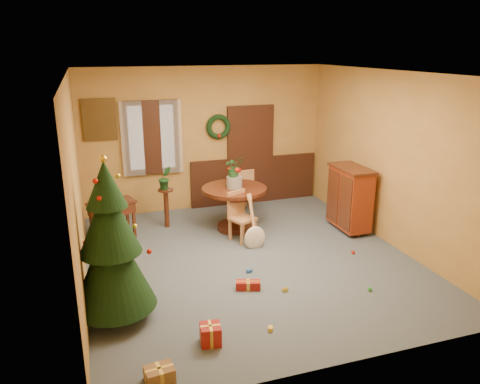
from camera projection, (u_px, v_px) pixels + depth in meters
name	position (u px, v px, depth m)	size (l,w,h in m)	color
room_envelope	(216.00, 155.00, 9.67)	(5.50, 5.50, 5.50)	#384252
dining_table	(234.00, 200.00, 8.55)	(1.18, 1.18, 0.81)	black
urn	(234.00, 182.00, 8.45)	(0.28, 0.28, 0.21)	slate
centerpiece_plant	(234.00, 166.00, 8.36)	(0.34, 0.29, 0.38)	#1E4C23
chair_near	(240.00, 214.00, 8.12)	(0.50, 0.50, 0.88)	#9E703F
chair_far	(243.00, 189.00, 9.56)	(0.42, 0.42, 0.89)	#9E703F
guitar	(255.00, 224.00, 7.80)	(0.37, 0.17, 0.87)	beige
plant_stand	(166.00, 204.00, 8.70)	(0.29, 0.29, 0.74)	black
stand_plant	(165.00, 178.00, 8.55)	(0.24, 0.20, 0.44)	#19471E
christmas_tree	(111.00, 245.00, 5.58)	(1.02, 1.02, 2.10)	#382111
writing_desk	(112.00, 211.00, 8.12)	(0.87, 0.62, 0.70)	black
sideboard	(350.00, 197.00, 8.51)	(0.50, 0.94, 1.20)	#631E0B
gift_a	(160.00, 374.00, 4.75)	(0.31, 0.24, 0.16)	brown
gift_b	(211.00, 334.00, 5.34)	(0.26, 0.26, 0.24)	maroon
gift_c	(113.00, 287.00, 6.50)	(0.27, 0.28, 0.13)	brown
gift_d	(248.00, 285.00, 6.56)	(0.37, 0.24, 0.12)	maroon
toy_a	(249.00, 271.00, 7.04)	(0.08, 0.05, 0.05)	#2551A2
toy_b	(370.00, 289.00, 6.51)	(0.06, 0.06, 0.06)	green
toy_c	(270.00, 329.00, 5.61)	(0.08, 0.05, 0.05)	gold
toy_d	(353.00, 252.00, 7.67)	(0.06, 0.06, 0.06)	#B5170C
toy_e	(285.00, 290.00, 6.50)	(0.08, 0.05, 0.05)	gold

